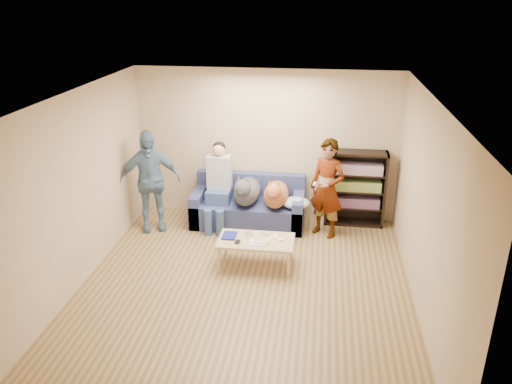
# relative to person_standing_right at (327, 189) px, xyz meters

# --- Properties ---
(ground) EXTENTS (5.00, 5.00, 0.00)m
(ground) POSITION_rel_person_standing_right_xyz_m (-1.07, -1.82, -0.82)
(ground) COLOR brown
(ground) RESTS_ON ground
(ceiling) EXTENTS (5.00, 5.00, 0.00)m
(ceiling) POSITION_rel_person_standing_right_xyz_m (-1.07, -1.82, 1.78)
(ceiling) COLOR white
(ceiling) RESTS_ON ground
(wall_back) EXTENTS (4.50, 0.00, 4.50)m
(wall_back) POSITION_rel_person_standing_right_xyz_m (-1.07, 0.68, 0.48)
(wall_back) COLOR tan
(wall_back) RESTS_ON ground
(wall_front) EXTENTS (4.50, 0.00, 4.50)m
(wall_front) POSITION_rel_person_standing_right_xyz_m (-1.07, -4.32, 0.48)
(wall_front) COLOR tan
(wall_front) RESTS_ON ground
(wall_left) EXTENTS (0.00, 5.00, 5.00)m
(wall_left) POSITION_rel_person_standing_right_xyz_m (-3.32, -1.82, 0.48)
(wall_left) COLOR tan
(wall_left) RESTS_ON ground
(wall_right) EXTENTS (0.00, 5.00, 5.00)m
(wall_right) POSITION_rel_person_standing_right_xyz_m (1.18, -1.82, 0.48)
(wall_right) COLOR tan
(wall_right) RESTS_ON ground
(blanket) EXTENTS (0.47, 0.40, 0.16)m
(blanket) POSITION_rel_person_standing_right_xyz_m (-0.50, 0.07, -0.31)
(blanket) COLOR silver
(blanket) RESTS_ON sofa
(person_standing_right) EXTENTS (0.71, 0.64, 1.63)m
(person_standing_right) POSITION_rel_person_standing_right_xyz_m (0.00, 0.00, 0.00)
(person_standing_right) COLOR gray
(person_standing_right) RESTS_ON ground
(person_standing_left) EXTENTS (1.09, 0.79, 1.72)m
(person_standing_left) POSITION_rel_person_standing_right_xyz_m (-2.90, -0.16, 0.05)
(person_standing_left) COLOR #6A88A9
(person_standing_left) RESTS_ON ground
(held_controller) EXTENTS (0.06, 0.12, 0.03)m
(held_controller) POSITION_rel_person_standing_right_xyz_m (-0.20, -0.20, 0.15)
(held_controller) COLOR white
(held_controller) RESTS_ON person_standing_right
(notebook_blue) EXTENTS (0.20, 0.26, 0.03)m
(notebook_blue) POSITION_rel_person_standing_right_xyz_m (-1.40, -1.10, -0.38)
(notebook_blue) COLOR navy
(notebook_blue) RESTS_ON coffee_table
(papers) EXTENTS (0.26, 0.20, 0.02)m
(papers) POSITION_rel_person_standing_right_xyz_m (-0.95, -1.25, -0.39)
(papers) COLOR white
(papers) RESTS_ON coffee_table
(magazine) EXTENTS (0.22, 0.17, 0.01)m
(magazine) POSITION_rel_person_standing_right_xyz_m (-0.92, -1.23, -0.37)
(magazine) COLOR #BDBC97
(magazine) RESTS_ON coffee_table
(camera_silver) EXTENTS (0.11, 0.06, 0.05)m
(camera_silver) POSITION_rel_person_standing_right_xyz_m (-1.12, -1.03, -0.37)
(camera_silver) COLOR silver
(camera_silver) RESTS_ON coffee_table
(controller_a) EXTENTS (0.04, 0.13, 0.03)m
(controller_a) POSITION_rel_person_standing_right_xyz_m (-0.72, -1.05, -0.38)
(controller_a) COLOR white
(controller_a) RESTS_ON coffee_table
(controller_b) EXTENTS (0.09, 0.06, 0.03)m
(controller_b) POSITION_rel_person_standing_right_xyz_m (-0.64, -1.13, -0.38)
(controller_b) COLOR white
(controller_b) RESTS_ON coffee_table
(headphone_cup_a) EXTENTS (0.07, 0.07, 0.02)m
(headphone_cup_a) POSITION_rel_person_standing_right_xyz_m (-0.80, -1.17, -0.39)
(headphone_cup_a) COLOR white
(headphone_cup_a) RESTS_ON coffee_table
(headphone_cup_b) EXTENTS (0.07, 0.07, 0.02)m
(headphone_cup_b) POSITION_rel_person_standing_right_xyz_m (-0.80, -1.09, -0.39)
(headphone_cup_b) COLOR white
(headphone_cup_b) RESTS_ON coffee_table
(pen_orange) EXTENTS (0.13, 0.06, 0.01)m
(pen_orange) POSITION_rel_person_standing_right_xyz_m (-1.02, -1.31, -0.39)
(pen_orange) COLOR orange
(pen_orange) RESTS_ON coffee_table
(pen_black) EXTENTS (0.13, 0.08, 0.01)m
(pen_black) POSITION_rel_person_standing_right_xyz_m (-0.88, -0.97, -0.39)
(pen_black) COLOR black
(pen_black) RESTS_ON coffee_table
(wallet) EXTENTS (0.07, 0.12, 0.02)m
(wallet) POSITION_rel_person_standing_right_xyz_m (-1.25, -1.27, -0.39)
(wallet) COLOR black
(wallet) RESTS_ON coffee_table
(sofa) EXTENTS (1.90, 0.85, 0.82)m
(sofa) POSITION_rel_person_standing_right_xyz_m (-1.32, 0.27, -0.54)
(sofa) COLOR #515B93
(sofa) RESTS_ON ground
(person_seated) EXTENTS (0.40, 0.73, 1.47)m
(person_seated) POSITION_rel_person_standing_right_xyz_m (-1.81, 0.15, -0.04)
(person_seated) COLOR #3F4F8C
(person_seated) RESTS_ON sofa
(dog_gray) EXTENTS (0.45, 1.27, 0.65)m
(dog_gray) POSITION_rel_person_standing_right_xyz_m (-1.33, 0.11, -0.16)
(dog_gray) COLOR #484951
(dog_gray) RESTS_ON sofa
(dog_tan) EXTENTS (0.42, 1.17, 0.60)m
(dog_tan) POSITION_rel_person_standing_right_xyz_m (-0.84, 0.08, -0.18)
(dog_tan) COLOR #B36836
(dog_tan) RESTS_ON sofa
(coffee_table) EXTENTS (1.10, 0.60, 0.42)m
(coffee_table) POSITION_rel_person_standing_right_xyz_m (-1.00, -1.15, -0.44)
(coffee_table) COLOR tan
(coffee_table) RESTS_ON ground
(bookshelf) EXTENTS (1.00, 0.34, 1.30)m
(bookshelf) POSITION_rel_person_standing_right_xyz_m (0.48, 0.51, -0.14)
(bookshelf) COLOR black
(bookshelf) RESTS_ON ground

